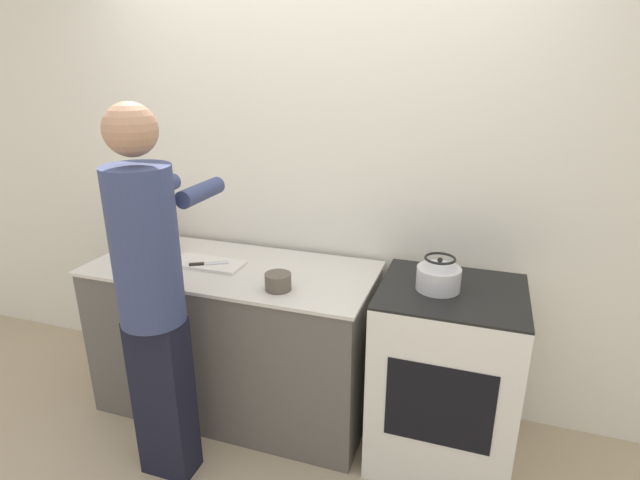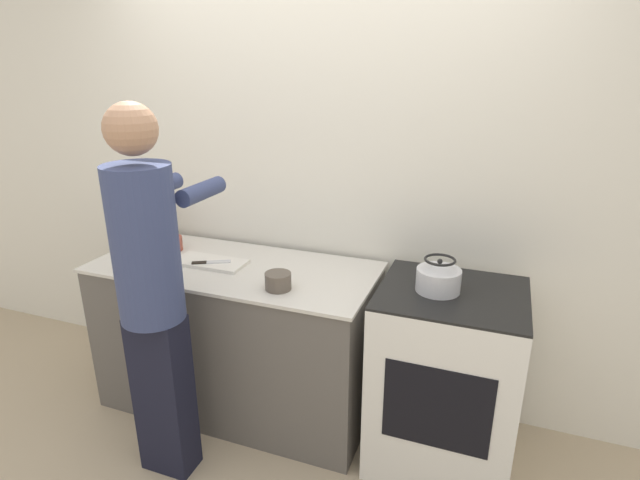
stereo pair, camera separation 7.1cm
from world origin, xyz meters
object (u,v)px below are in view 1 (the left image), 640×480
Objects in this scene: cutting_board at (208,264)px; knife at (208,264)px; canister_jar at (155,229)px; person at (152,288)px; kettle at (439,276)px; bowl_prep at (166,245)px; oven at (444,376)px.

knife reaches higher than cutting_board.
canister_jar reaches higher than knife.
person is 1.29m from kettle.
cutting_board is 1.97× the size of kettle.
person is 0.75m from bowl_prep.
knife is 0.98× the size of kettle.
canister_jar is at bearing 172.57° from oven.
kettle is 1.38× the size of bowl_prep.
oven is 2.34× the size of cutting_board.
person is 9.00× the size of knife.
person is 0.93m from canister_jar.
canister_jar reaches higher than oven.
canister_jar is at bearing 142.14° from bowl_prep.
bowl_prep is 0.82× the size of canister_jar.
person reaches higher than cutting_board.
kettle is 1.13× the size of canister_jar.
canister_jar is at bearing 125.20° from person.
kettle is at bearing -1.35° from cutting_board.
oven is 1.46m from person.
kettle is (-0.07, -0.01, 0.53)m from oven.
person is 0.55m from cutting_board.
person is at bearing -59.04° from bowl_prep.
oven is at bearing -7.43° from canister_jar.
knife is at bearing 93.61° from person.
cutting_board is 2.23× the size of canister_jar.
oven reaches higher than knife.
bowl_prep is (-0.38, 0.64, -0.07)m from person.
person is at bearing -157.28° from oven.
bowl_prep reaches higher than oven.
bowl_prep is (-0.35, 0.13, 0.02)m from knife.
canister_jar is (-0.53, 0.76, -0.02)m from person.
knife is 1.22m from kettle.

